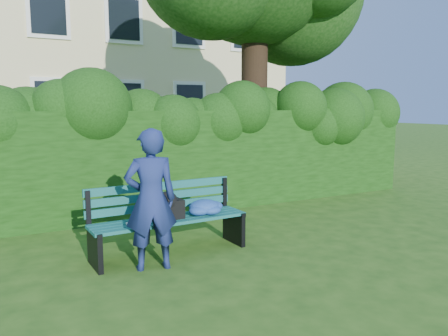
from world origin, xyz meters
TOP-DOWN VIEW (x-y plane):
  - ground at (0.00, 0.00)m, footprint 80.00×80.00m
  - apartment_building at (-0.00, 13.99)m, footprint 16.00×8.08m
  - hedge at (0.00, 2.20)m, footprint 10.00×1.00m
  - park_bench at (-1.03, -0.04)m, footprint 2.02×0.63m
  - man_reading at (-1.51, -0.45)m, footprint 0.65×0.49m

SIDE VIEW (x-z plane):
  - ground at x=0.00m, z-range 0.00..0.00m
  - park_bench at x=-1.03m, z-range 0.05..0.94m
  - man_reading at x=-1.51m, z-range 0.00..1.63m
  - hedge at x=0.00m, z-range 0.00..1.80m
  - apartment_building at x=0.00m, z-range 0.00..12.00m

